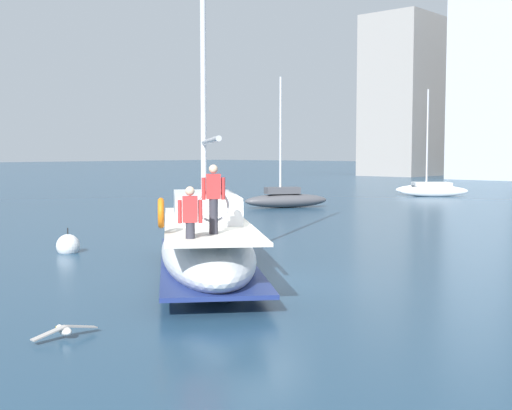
{
  "coord_description": "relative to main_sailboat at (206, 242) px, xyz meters",
  "views": [
    {
      "loc": [
        11.48,
        -12.72,
        3.33
      ],
      "look_at": [
        -1.52,
        1.89,
        1.8
      ],
      "focal_mm": 47.54,
      "sensor_mm": 36.0,
      "label": 1
    }
  ],
  "objects": [
    {
      "name": "main_sailboat",
      "position": [
        0.0,
        0.0,
        0.0
      ],
      "size": [
        8.83,
        8.1,
        13.84
      ],
      "color": "silver",
      "rests_on": "ground"
    },
    {
      "name": "moored_sloop_far",
      "position": [
        -12.56,
        18.83,
        -0.35
      ],
      "size": [
        3.71,
        5.08,
        7.77
      ],
      "color": "#4C4C51",
      "rests_on": "ground"
    },
    {
      "name": "moored_sloop_near",
      "position": [
        -11.26,
        34.81,
        -0.31
      ],
      "size": [
        5.44,
        5.11,
        8.07
      ],
      "color": "white",
      "rests_on": "ground"
    },
    {
      "name": "seagull",
      "position": [
        2.58,
        -6.04,
        -0.77
      ],
      "size": [
        0.47,
        1.28,
        0.18
      ],
      "color": "silver",
      "rests_on": "ground"
    },
    {
      "name": "ground_plane",
      "position": [
        1.57,
        0.07,
        -0.92
      ],
      "size": [
        400.0,
        400.0,
        0.0
      ],
      "primitive_type": "plane",
      "color": "navy"
    },
    {
      "name": "mooring_buoy",
      "position": [
        -6.41,
        -0.16,
        -0.68
      ],
      "size": [
        0.77,
        0.77,
        0.99
      ],
      "color": "silver",
      "rests_on": "ground"
    }
  ]
}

